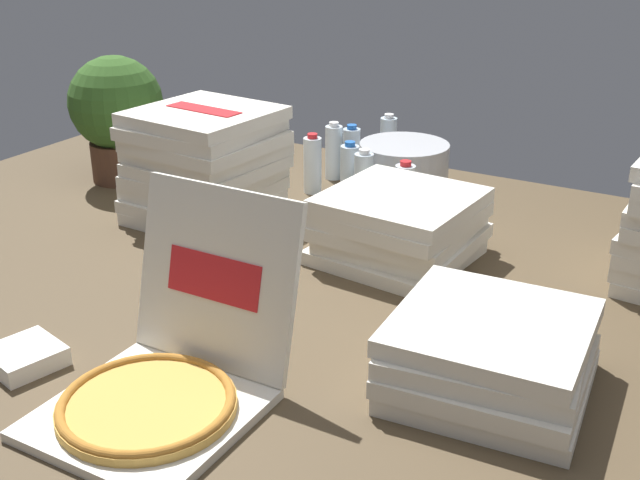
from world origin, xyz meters
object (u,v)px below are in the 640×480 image
(pizza_stack_center_near, at_px, (490,355))
(potted_plant, at_px, (117,112))
(water_bottle_5, at_px, (334,152))
(pizza_stack_center_far, at_px, (400,226))
(water_bottle_3, at_px, (351,155))
(water_bottle_1, at_px, (363,182))
(ice_bucket, at_px, (403,168))
(water_bottle_2, at_px, (404,195))
(water_bottle_4, at_px, (388,143))
(water_bottle_6, at_px, (350,174))
(open_pizza_box, at_px, (166,373))
(water_bottle_0, at_px, (313,165))
(napkin_pile, at_px, (25,356))
(pizza_stack_right_far, at_px, (205,165))

(pizza_stack_center_near, xyz_separation_m, potted_plant, (-1.55, 0.62, 0.17))
(water_bottle_5, bearing_deg, pizza_stack_center_near, -47.82)
(pizza_stack_center_far, height_order, water_bottle_3, water_bottle_3)
(water_bottle_1, bearing_deg, pizza_stack_center_far, -47.78)
(ice_bucket, height_order, water_bottle_1, water_bottle_1)
(water_bottle_2, height_order, water_bottle_4, same)
(water_bottle_6, xyz_separation_m, potted_plant, (-0.80, -0.19, 0.15))
(water_bottle_4, bearing_deg, water_bottle_2, -59.79)
(water_bottle_3, bearing_deg, open_pizza_box, -77.17)
(pizza_stack_center_far, bearing_deg, water_bottle_0, 143.83)
(water_bottle_0, height_order, napkin_pile, water_bottle_0)
(water_bottle_1, distance_m, potted_plant, 0.90)
(water_bottle_6, bearing_deg, water_bottle_4, 96.30)
(ice_bucket, bearing_deg, water_bottle_2, -65.41)
(open_pizza_box, bearing_deg, water_bottle_4, 99.57)
(water_bottle_3, distance_m, water_bottle_4, 0.20)
(pizza_stack_center_far, bearing_deg, water_bottle_4, 117.45)
(water_bottle_2, relative_size, water_bottle_6, 1.00)
(open_pizza_box, distance_m, water_bottle_5, 1.42)
(pizza_stack_right_far, relative_size, water_bottle_2, 2.11)
(pizza_stack_right_far, xyz_separation_m, water_bottle_4, (0.28, 0.72, -0.07))
(ice_bucket, bearing_deg, pizza_stack_right_far, -130.07)
(pizza_stack_right_far, xyz_separation_m, pizza_stack_center_near, (1.07, -0.48, -0.09))
(potted_plant, bearing_deg, pizza_stack_center_near, -21.91)
(pizza_stack_center_far, bearing_deg, open_pizza_box, -96.95)
(ice_bucket, bearing_deg, water_bottle_0, -150.26)
(pizza_stack_center_far, distance_m, water_bottle_4, 0.80)
(water_bottle_1, height_order, water_bottle_3, same)
(pizza_stack_center_far, xyz_separation_m, water_bottle_1, (-0.25, 0.28, 0.00))
(water_bottle_2, bearing_deg, potted_plant, -174.70)
(water_bottle_4, xyz_separation_m, water_bottle_5, (-0.12, -0.20, 0.00))
(open_pizza_box, height_order, ice_bucket, open_pizza_box)
(water_bottle_0, height_order, water_bottle_2, same)
(pizza_stack_center_far, bearing_deg, water_bottle_1, 132.22)
(pizza_stack_right_far, distance_m, water_bottle_0, 0.41)
(ice_bucket, relative_size, water_bottle_3, 1.47)
(water_bottle_1, bearing_deg, pizza_stack_right_far, -143.97)
(potted_plant, bearing_deg, water_bottle_6, 13.64)
(open_pizza_box, bearing_deg, water_bottle_5, 105.56)
(pizza_stack_right_far, distance_m, pizza_stack_center_far, 0.65)
(open_pizza_box, height_order, potted_plant, potted_plant)
(pizza_stack_center_near, bearing_deg, water_bottle_2, 125.39)
(water_bottle_0, bearing_deg, pizza_stack_right_far, -114.80)
(pizza_stack_center_near, xyz_separation_m, napkin_pile, (-0.88, -0.41, -0.05))
(water_bottle_0, xyz_separation_m, water_bottle_2, (0.39, -0.12, 0.00))
(pizza_stack_center_near, relative_size, water_bottle_3, 2.08)
(pizza_stack_center_near, bearing_deg, open_pizza_box, -145.07)
(water_bottle_2, height_order, water_bottle_5, same)
(water_bottle_1, relative_size, water_bottle_5, 1.00)
(pizza_stack_center_far, distance_m, ice_bucket, 0.54)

